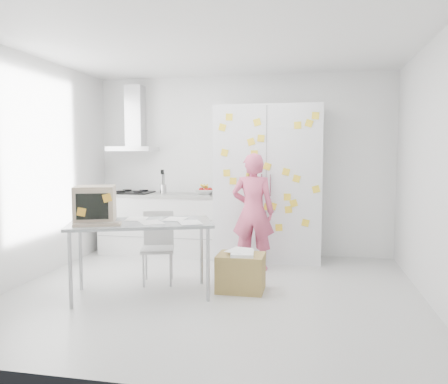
% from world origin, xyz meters
% --- Properties ---
extents(floor, '(4.50, 4.00, 0.02)m').
position_xyz_m(floor, '(0.00, 0.00, -0.01)').
color(floor, silver).
rests_on(floor, ground).
extents(walls, '(4.52, 4.01, 2.70)m').
position_xyz_m(walls, '(0.00, 0.72, 1.35)').
color(walls, white).
rests_on(walls, ground).
extents(ceiling, '(4.50, 4.00, 0.02)m').
position_xyz_m(ceiling, '(0.00, 0.00, 2.70)').
color(ceiling, white).
rests_on(ceiling, walls).
extents(counter_run, '(1.84, 0.63, 1.28)m').
position_xyz_m(counter_run, '(-1.20, 1.70, 0.47)').
color(counter_run, white).
rests_on(counter_run, ground).
extents(range_hood, '(0.70, 0.48, 1.01)m').
position_xyz_m(range_hood, '(-1.65, 1.84, 1.96)').
color(range_hood, silver).
rests_on(range_hood, walls).
extents(tall_cabinet, '(1.50, 0.68, 2.20)m').
position_xyz_m(tall_cabinet, '(0.45, 1.67, 1.10)').
color(tall_cabinet, silver).
rests_on(tall_cabinet, ground).
extents(person, '(0.56, 0.37, 1.53)m').
position_xyz_m(person, '(0.31, 1.05, 0.77)').
color(person, '#D65377').
rests_on(person, ground).
extents(desk, '(1.65, 1.22, 1.18)m').
position_xyz_m(desk, '(-1.02, -0.32, 0.90)').
color(desk, gray).
rests_on(desk, ground).
extents(chair, '(0.47, 0.47, 0.84)m').
position_xyz_m(chair, '(-0.72, 0.27, 0.47)').
color(chair, '#B3B3B1').
rests_on(chair, ground).
extents(cardboard_box, '(0.52, 0.43, 0.45)m').
position_xyz_m(cardboard_box, '(0.30, 0.11, 0.21)').
color(cardboard_box, '#A28846').
rests_on(cardboard_box, ground).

